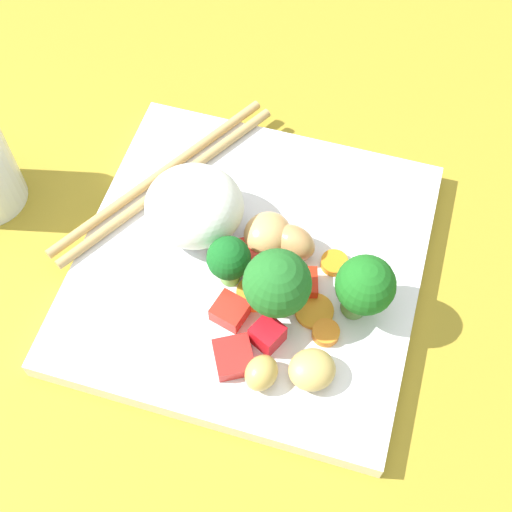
% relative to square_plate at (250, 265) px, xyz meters
% --- Properties ---
extents(ground_plane, '(1.10, 1.10, 0.02)m').
position_rel_square_plate_xyz_m(ground_plane, '(0.00, 0.00, -0.02)').
color(ground_plane, olive).
extents(square_plate, '(0.27, 0.27, 0.02)m').
position_rel_square_plate_xyz_m(square_plate, '(0.00, 0.00, 0.00)').
color(square_plate, white).
rests_on(square_plate, ground_plane).
extents(rice_mound, '(0.09, 0.09, 0.06)m').
position_rel_square_plate_xyz_m(rice_mound, '(0.02, 0.05, 0.04)').
color(rice_mound, white).
rests_on(rice_mound, square_plate).
extents(broccoli_floret_0, '(0.05, 0.05, 0.07)m').
position_rel_square_plate_xyz_m(broccoli_floret_0, '(-0.04, -0.03, 0.05)').
color(broccoli_floret_0, '#559E3F').
rests_on(broccoli_floret_0, square_plate).
extents(broccoli_floret_1, '(0.04, 0.04, 0.06)m').
position_rel_square_plate_xyz_m(broccoli_floret_1, '(-0.02, -0.09, 0.05)').
color(broccoli_floret_1, '#619846').
rests_on(broccoli_floret_1, square_plate).
extents(broccoli_floret_2, '(0.03, 0.03, 0.05)m').
position_rel_square_plate_xyz_m(broccoli_floret_2, '(-0.02, 0.01, 0.04)').
color(broccoli_floret_2, '#72BD50').
rests_on(broccoli_floret_2, square_plate).
extents(carrot_slice_0, '(0.03, 0.03, 0.01)m').
position_rel_square_plate_xyz_m(carrot_slice_0, '(0.01, -0.07, 0.01)').
color(carrot_slice_0, orange).
rests_on(carrot_slice_0, square_plate).
extents(carrot_slice_1, '(0.03, 0.03, 0.01)m').
position_rel_square_plate_xyz_m(carrot_slice_1, '(-0.03, -0.01, 0.01)').
color(carrot_slice_1, orange).
rests_on(carrot_slice_1, square_plate).
extents(carrot_slice_2, '(0.03, 0.03, 0.01)m').
position_rel_square_plate_xyz_m(carrot_slice_2, '(-0.01, -0.03, 0.01)').
color(carrot_slice_2, orange).
rests_on(carrot_slice_2, square_plate).
extents(carrot_slice_3, '(0.04, 0.04, 0.00)m').
position_rel_square_plate_xyz_m(carrot_slice_3, '(-0.03, -0.06, 0.01)').
color(carrot_slice_3, orange).
rests_on(carrot_slice_3, square_plate).
extents(carrot_slice_4, '(0.02, 0.02, 0.01)m').
position_rel_square_plate_xyz_m(carrot_slice_4, '(-0.05, -0.07, 0.01)').
color(carrot_slice_4, orange).
rests_on(carrot_slice_4, square_plate).
extents(pepper_chunk_0, '(0.03, 0.03, 0.01)m').
position_rel_square_plate_xyz_m(pepper_chunk_0, '(-0.05, 0.00, 0.02)').
color(pepper_chunk_0, red).
rests_on(pepper_chunk_0, square_plate).
extents(pepper_chunk_1, '(0.03, 0.03, 0.02)m').
position_rel_square_plate_xyz_m(pepper_chunk_1, '(-0.00, -0.00, 0.02)').
color(pepper_chunk_1, red).
rests_on(pepper_chunk_1, square_plate).
extents(pepper_chunk_2, '(0.03, 0.03, 0.02)m').
position_rel_square_plate_xyz_m(pepper_chunk_2, '(-0.06, -0.03, 0.02)').
color(pepper_chunk_2, red).
rests_on(pepper_chunk_2, square_plate).
extents(pepper_chunk_3, '(0.04, 0.04, 0.01)m').
position_rel_square_plate_xyz_m(pepper_chunk_3, '(-0.09, -0.01, 0.02)').
color(pepper_chunk_3, red).
rests_on(pepper_chunk_3, square_plate).
extents(pepper_chunk_4, '(0.03, 0.02, 0.01)m').
position_rel_square_plate_xyz_m(pepper_chunk_4, '(-0.01, -0.05, 0.02)').
color(pepper_chunk_4, red).
rests_on(pepper_chunk_4, square_plate).
extents(chicken_piece_0, '(0.05, 0.05, 0.03)m').
position_rel_square_plate_xyz_m(chicken_piece_0, '(0.02, -0.01, 0.02)').
color(chicken_piece_0, tan).
rests_on(chicken_piece_0, square_plate).
extents(chicken_piece_1, '(0.05, 0.05, 0.02)m').
position_rel_square_plate_xyz_m(chicken_piece_1, '(-0.08, -0.07, 0.02)').
color(chicken_piece_1, tan).
rests_on(chicken_piece_1, square_plate).
extents(chicken_piece_2, '(0.04, 0.04, 0.03)m').
position_rel_square_plate_xyz_m(chicken_piece_2, '(0.02, -0.03, 0.02)').
color(chicken_piece_2, tan).
rests_on(chicken_piece_2, square_plate).
extents(chicken_piece_3, '(0.03, 0.03, 0.02)m').
position_rel_square_plate_xyz_m(chicken_piece_3, '(-0.09, -0.04, 0.02)').
color(chicken_piece_3, tan).
rests_on(chicken_piece_3, square_plate).
extents(chopstick_pair, '(0.21, 0.13, 0.01)m').
position_rel_square_plate_xyz_m(chopstick_pair, '(0.05, 0.09, 0.01)').
color(chopstick_pair, tan).
rests_on(chopstick_pair, square_plate).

